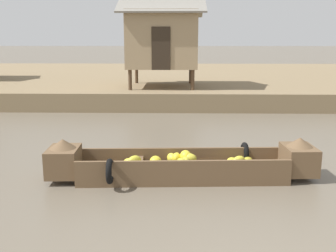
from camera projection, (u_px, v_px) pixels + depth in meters
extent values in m
plane|color=#665B4C|center=(209.00, 129.00, 13.49)|extent=(300.00, 300.00, 0.00)
cube|color=#7F6B4C|center=(194.00, 79.00, 25.95)|extent=(160.00, 20.00, 0.78)
cube|color=brown|center=(182.00, 176.00, 8.69)|extent=(4.50, 1.27, 0.12)
cube|color=brown|center=(181.00, 157.00, 9.10)|extent=(4.45, 0.30, 0.44)
cube|color=brown|center=(184.00, 171.00, 8.16)|extent=(4.45, 0.30, 0.44)
cube|color=brown|center=(299.00, 159.00, 8.68)|extent=(0.69, 0.92, 0.58)
cone|color=brown|center=(300.00, 142.00, 8.60)|extent=(0.59, 0.59, 0.20)
cube|color=brown|center=(64.00, 161.00, 8.55)|extent=(0.69, 0.92, 0.58)
cone|color=brown|center=(63.00, 144.00, 8.47)|extent=(0.59, 0.59, 0.20)
cube|color=brown|center=(138.00, 163.00, 8.60)|extent=(0.25, 0.95, 0.05)
torus|color=black|center=(245.00, 153.00, 9.25)|extent=(0.15, 0.53, 0.52)
torus|color=black|center=(110.00, 171.00, 8.00)|extent=(0.15, 0.53, 0.52)
ellipsoid|color=gold|center=(186.00, 162.00, 8.52)|extent=(0.23, 0.36, 0.22)
ellipsoid|color=yellow|center=(186.00, 156.00, 8.73)|extent=(0.28, 0.31, 0.27)
ellipsoid|color=yellow|center=(239.00, 160.00, 8.80)|extent=(0.37, 0.33, 0.19)
ellipsoid|color=yellow|center=(130.00, 163.00, 8.66)|extent=(0.35, 0.25, 0.21)
ellipsoid|color=yellow|center=(134.00, 162.00, 8.56)|extent=(0.38, 0.35, 0.27)
ellipsoid|color=yellow|center=(156.00, 162.00, 8.54)|extent=(0.26, 0.29, 0.25)
ellipsoid|color=yellow|center=(232.00, 161.00, 8.88)|extent=(0.34, 0.34, 0.18)
ellipsoid|color=yellow|center=(172.00, 158.00, 8.89)|extent=(0.29, 0.35, 0.23)
ellipsoid|color=yellow|center=(177.00, 158.00, 8.77)|extent=(0.24, 0.29, 0.25)
ellipsoid|color=gold|center=(181.00, 164.00, 8.39)|extent=(0.34, 0.37, 0.27)
ellipsoid|color=gold|center=(189.00, 158.00, 8.66)|extent=(0.37, 0.30, 0.22)
ellipsoid|color=yellow|center=(126.00, 169.00, 8.32)|extent=(0.31, 0.32, 0.21)
ellipsoid|color=gold|center=(247.00, 161.00, 8.95)|extent=(0.36, 0.39, 0.18)
cylinder|color=#4C3826|center=(130.00, 80.00, 17.37)|extent=(0.16, 0.16, 0.89)
cylinder|color=#4C3826|center=(193.00, 80.00, 17.31)|extent=(0.16, 0.16, 0.89)
cylinder|color=#4C3826|center=(137.00, 74.00, 20.09)|extent=(0.16, 0.16, 0.89)
cylinder|color=#4C3826|center=(191.00, 74.00, 20.03)|extent=(0.16, 0.16, 0.89)
cube|color=#9E8460|center=(162.00, 40.00, 18.33)|extent=(3.13, 3.19, 2.53)
cube|color=#2D2319|center=(161.00, 49.00, 16.84)|extent=(0.80, 0.04, 1.80)
cube|color=gray|center=(162.00, 4.00, 17.23)|extent=(3.83, 2.09, 0.89)
cube|color=gray|center=(163.00, 7.00, 18.78)|extent=(3.83, 2.09, 0.89)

